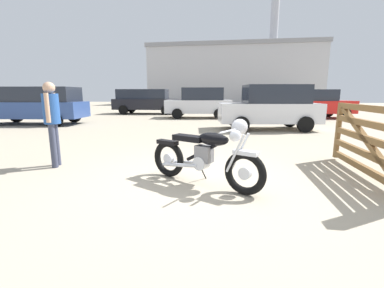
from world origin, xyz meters
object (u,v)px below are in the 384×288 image
vintage_motorcycle (207,155)px  pale_sedan_back (315,104)px  red_hatchback_near (35,104)px  blue_hatchback_right (270,107)px  dark_sedan_left (146,101)px  white_estate_far (200,102)px  bystander (52,116)px  timber_gate (376,140)px

vintage_motorcycle → pale_sedan_back: 13.45m
pale_sedan_back → red_hatchback_near: 14.97m
blue_hatchback_right → dark_sedan_left: bearing=-51.8°
blue_hatchback_right → white_estate_far: (-3.36, 4.78, 0.00)m
bystander → dark_sedan_left: (-2.47, 13.69, -0.08)m
bystander → vintage_motorcycle: bearing=-30.0°
white_estate_far → bystander: bearing=76.1°
timber_gate → dark_sedan_left: dark_sedan_left is taller
vintage_motorcycle → white_estate_far: (-1.35, 11.66, 0.43)m
pale_sedan_back → red_hatchback_near: red_hatchback_near is taller
timber_gate → dark_sedan_left: (-8.25, 13.82, 0.24)m
vintage_motorcycle → dark_sedan_left: (-5.55, 14.36, 0.45)m
bystander → blue_hatchback_right: blue_hatchback_right is taller
blue_hatchback_right → timber_gate: bearing=89.1°
red_hatchback_near → white_estate_far: white_estate_far is taller
pale_sedan_back → dark_sedan_left: (-10.96, 2.05, 0.10)m
timber_gate → bystander: bearing=88.9°
white_estate_far → dark_sedan_left: bearing=-37.6°
vintage_motorcycle → pale_sedan_back: bearing=94.5°
vintage_motorcycle → timber_gate: (2.70, 0.54, 0.21)m
dark_sedan_left → white_estate_far: size_ratio=1.18×
white_estate_far → timber_gate: bearing=105.1°
pale_sedan_back → dark_sedan_left: 11.15m
dark_sedan_left → vintage_motorcycle: bearing=-71.3°
red_hatchback_near → white_estate_far: 8.56m
timber_gate → blue_hatchback_right: (-0.69, 6.35, 0.21)m
bystander → red_hatchback_near: (-5.60, 6.58, -0.08)m
timber_gate → blue_hatchback_right: blue_hatchback_right is taller
vintage_motorcycle → pale_sedan_back: (5.40, 12.31, 0.34)m
blue_hatchback_right → dark_sedan_left: 10.64m
blue_hatchback_right → red_hatchback_near: size_ratio=0.84×
red_hatchback_near → vintage_motorcycle: bearing=134.2°
timber_gate → dark_sedan_left: size_ratio=0.53×
bystander → white_estate_far: bearing=63.4°
vintage_motorcycle → timber_gate: timber_gate is taller
bystander → red_hatchback_near: red_hatchback_near is taller
bystander → white_estate_far: 11.12m
timber_gate → pale_sedan_back: size_ratio=0.57×
vintage_motorcycle → red_hatchback_near: red_hatchback_near is taller
red_hatchback_near → timber_gate: bearing=143.5°
white_estate_far → vintage_motorcycle: bearing=91.7°
red_hatchback_near → dark_sedan_left: (3.13, 7.11, 0.00)m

